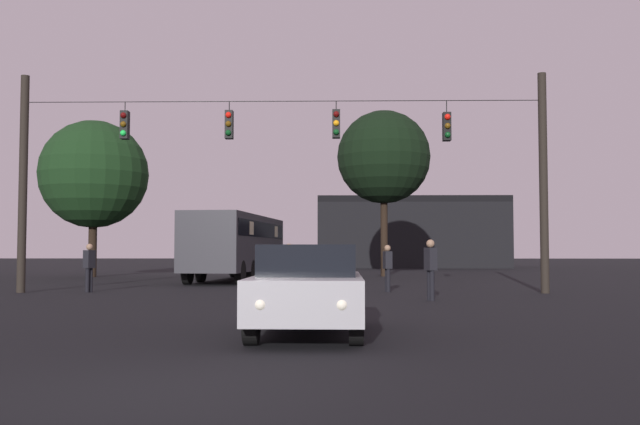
{
  "coord_description": "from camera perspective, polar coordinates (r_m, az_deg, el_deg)",
  "views": [
    {
      "loc": [
        1.77,
        -7.26,
        1.44
      ],
      "look_at": [
        1.19,
        21.61,
        2.93
      ],
      "focal_mm": 40.25,
      "sensor_mm": 36.0,
      "label": 1
    }
  ],
  "objects": [
    {
      "name": "ground_plane",
      "position": [
        31.85,
        -2.05,
        -5.55
      ],
      "size": [
        168.0,
        168.0,
        0.0
      ],
      "primitive_type": "plane",
      "color": "black",
      "rests_on": "ground"
    },
    {
      "name": "overhead_signal_span",
      "position": [
        24.03,
        -3.04,
        3.63
      ],
      "size": [
        17.71,
        0.44,
        7.34
      ],
      "color": "black",
      "rests_on": "ground"
    },
    {
      "name": "city_bus",
      "position": [
        33.86,
        -6.6,
        -2.22
      ],
      "size": [
        3.53,
        11.19,
        3.0
      ],
      "color": "#2D2D33",
      "rests_on": "ground"
    },
    {
      "name": "car_near_right",
      "position": [
        12.33,
        -0.94,
        -5.96
      ],
      "size": [
        1.85,
        4.36,
        1.52
      ],
      "color": "#99999E",
      "rests_on": "ground"
    },
    {
      "name": "pedestrian_crossing_left",
      "position": [
        21.62,
        -2.48,
        -4.36
      ],
      "size": [
        0.3,
        0.39,
        1.62
      ],
      "color": "black",
      "rests_on": "ground"
    },
    {
      "name": "pedestrian_crossing_center",
      "position": [
        20.51,
        8.78,
        -4.22
      ],
      "size": [
        0.35,
        0.42,
        1.72
      ],
      "color": "black",
      "rests_on": "ground"
    },
    {
      "name": "pedestrian_crossing_right",
      "position": [
        24.55,
        5.39,
        -4.22
      ],
      "size": [
        0.31,
        0.4,
        1.6
      ],
      "color": "black",
      "rests_on": "ground"
    },
    {
      "name": "pedestrian_near_bus",
      "position": [
        25.53,
        -17.87,
        -3.98
      ],
      "size": [
        0.36,
        0.42,
        1.64
      ],
      "color": "black",
      "rests_on": "ground"
    },
    {
      "name": "corner_building",
      "position": [
        59.35,
        7.13,
        -1.63
      ],
      "size": [
        14.93,
        8.51,
        5.6
      ],
      "color": "black",
      "rests_on": "ground"
    },
    {
      "name": "tree_left_silhouette",
      "position": [
        39.06,
        5.09,
        4.38
      ],
      "size": [
        5.05,
        5.05,
        8.97
      ],
      "color": "black",
      "rests_on": "ground"
    },
    {
      "name": "tree_behind_building",
      "position": [
        39.76,
        -17.55,
        2.9
      ],
      "size": [
        5.69,
        5.69,
        8.26
      ],
      "color": "black",
      "rests_on": "ground"
    }
  ]
}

